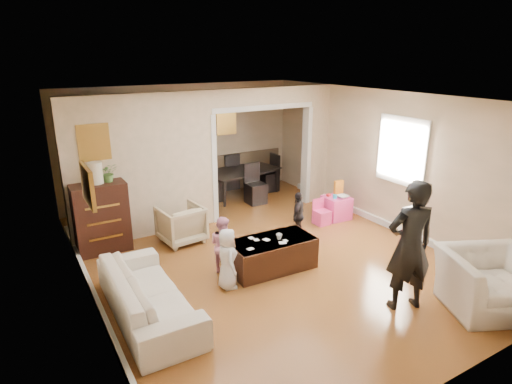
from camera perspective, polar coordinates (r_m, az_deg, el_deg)
floor at (r=7.32m, az=0.81°, el=-8.26°), size 7.00×7.00×0.00m
partition_left at (r=7.91m, az=-14.65°, el=3.25°), size 2.75×0.18×2.60m
partition_right at (r=9.65m, az=7.88°, el=6.28°), size 0.55×0.18×2.60m
partition_header at (r=8.70m, az=0.89°, el=12.67°), size 2.22×0.18×0.35m
window_pane at (r=8.23m, az=18.91°, el=5.21°), size 0.03×0.95×1.10m
framed_art_partition at (r=7.52m, az=-20.81°, el=6.21°), size 0.45×0.03×0.55m
framed_art_sofa_wall at (r=5.24m, az=-21.54°, el=0.77°), size 0.03×0.55×0.40m
framed_art_alcove at (r=10.22m, az=-3.99°, el=9.34°), size 0.45×0.03×0.55m
sofa at (r=5.78m, az=-14.21°, el=-13.01°), size 0.85×2.15×0.63m
armchair_back at (r=7.76m, az=-9.96°, el=-4.21°), size 0.79×0.81×0.67m
armchair_front at (r=6.52m, az=28.80°, el=-10.43°), size 1.49×1.42×0.76m
dresser at (r=7.68m, az=-19.95°, el=-3.21°), size 0.87×0.49×1.20m
table_lamp at (r=7.45m, az=-20.59°, el=2.40°), size 0.22×0.22×0.36m
potted_plant at (r=7.49m, az=-19.07°, el=2.45°), size 0.28×0.24×0.31m
coffee_table at (r=6.76m, az=2.11°, el=-8.27°), size 1.35×0.71×0.49m
coffee_cup at (r=6.65m, az=3.10°, el=-5.98°), size 0.10×0.10×0.09m
play_table at (r=8.90m, az=10.65°, el=-2.05°), size 0.51×0.51×0.46m
cereal_box at (r=8.93m, az=10.95°, el=0.58°), size 0.20×0.08×0.30m
cyan_cup at (r=8.71m, az=10.47°, el=-0.59°), size 0.08×0.08×0.08m
toy_block at (r=8.83m, az=9.65°, el=-0.40°), size 0.09×0.08×0.05m
play_bowl at (r=8.76m, az=11.51°, el=-0.62°), size 0.25×0.25×0.06m
dining_table at (r=10.14m, az=-1.90°, el=1.24°), size 1.91×1.28×0.62m
adult_person at (r=5.87m, az=19.81°, el=-6.77°), size 0.75×0.60×1.78m
child_kneel_a at (r=6.18m, az=-3.84°, el=-8.86°), size 0.38×0.49×0.90m
child_kneel_b at (r=6.60m, az=-4.46°, el=-7.02°), size 0.46×0.52×0.91m
child_toddler at (r=7.80m, az=5.67°, el=-3.10°), size 0.54×0.49×0.88m
craft_papers at (r=6.57m, az=1.26°, el=-6.66°), size 0.70×0.50×0.00m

